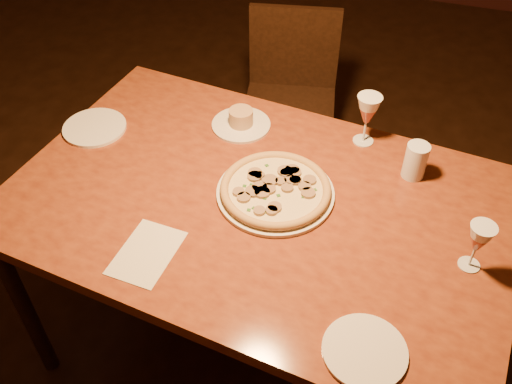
% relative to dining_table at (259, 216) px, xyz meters
% --- Properties ---
extents(floor, '(7.00, 7.00, 0.00)m').
position_rel_dining_table_xyz_m(floor, '(-0.11, -0.09, -0.76)').
color(floor, black).
rests_on(floor, ground).
extents(dining_table, '(1.66, 1.17, 0.83)m').
position_rel_dining_table_xyz_m(dining_table, '(0.00, 0.00, 0.00)').
color(dining_table, brown).
rests_on(dining_table, floor).
extents(chair_far, '(0.50, 0.50, 0.89)m').
position_rel_dining_table_xyz_m(chair_far, '(-0.18, 1.06, -0.26)').
color(chair_far, black).
rests_on(chair_far, floor).
extents(pizza_plate, '(0.37, 0.37, 0.04)m').
position_rel_dining_table_xyz_m(pizza_plate, '(0.04, 0.04, 0.10)').
color(pizza_plate, silver).
rests_on(pizza_plate, dining_table).
extents(ramekin_saucer, '(0.21, 0.21, 0.07)m').
position_rel_dining_table_xyz_m(ramekin_saucer, '(-0.18, 0.34, 0.10)').
color(ramekin_saucer, silver).
rests_on(ramekin_saucer, dining_table).
extents(wine_glass_far, '(0.08, 0.08, 0.18)m').
position_rel_dining_table_xyz_m(wine_glass_far, '(0.25, 0.39, 0.17)').
color(wine_glass_far, '#A85046').
rests_on(wine_glass_far, dining_table).
extents(wine_glass_right, '(0.07, 0.07, 0.16)m').
position_rel_dining_table_xyz_m(wine_glass_right, '(0.64, -0.06, 0.15)').
color(wine_glass_right, '#A85046').
rests_on(wine_glass_right, dining_table).
extents(water_tumbler, '(0.07, 0.07, 0.12)m').
position_rel_dining_table_xyz_m(water_tumbler, '(0.44, 0.27, 0.13)').
color(water_tumbler, silver).
rests_on(water_tumbler, dining_table).
extents(side_plate_left, '(0.22, 0.22, 0.01)m').
position_rel_dining_table_xyz_m(side_plate_left, '(-0.67, 0.16, 0.08)').
color(side_plate_left, silver).
rests_on(side_plate_left, dining_table).
extents(side_plate_near, '(0.21, 0.21, 0.01)m').
position_rel_dining_table_xyz_m(side_plate_near, '(0.41, -0.42, 0.08)').
color(side_plate_near, silver).
rests_on(side_plate_near, dining_table).
extents(menu_card, '(0.17, 0.23, 0.00)m').
position_rel_dining_table_xyz_m(menu_card, '(-0.24, -0.30, 0.07)').
color(menu_card, beige).
rests_on(menu_card, dining_table).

